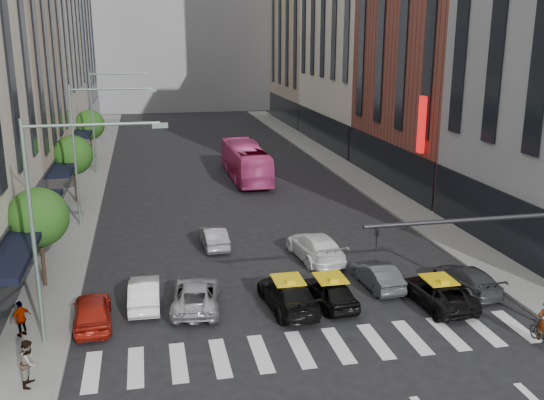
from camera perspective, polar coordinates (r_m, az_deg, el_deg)
ground at (r=23.86m, az=6.00°, el=-15.27°), size 160.00×160.00×0.00m
sidewalk_left at (r=51.16m, az=-17.14°, el=0.96°), size 3.00×96.00×0.15m
sidewalk_right at (r=54.05m, az=7.90°, el=2.24°), size 3.00×96.00×0.15m
building_left_d at (r=85.18m, az=-19.82°, el=16.33°), size 8.00×18.00×30.00m
building_right_b at (r=52.15m, az=15.52°, el=15.71°), size 8.00×18.00×26.00m
building_right_d at (r=87.75m, az=3.77°, el=16.44°), size 8.00×18.00×28.00m
tree_near at (r=31.11m, az=-21.13°, el=-1.54°), size 2.88×2.88×4.95m
tree_mid at (r=46.56m, az=-18.24°, el=4.03°), size 2.88×2.88×4.95m
tree_far at (r=62.28m, az=-16.78°, el=6.80°), size 2.88×2.88×4.95m
streetlamp_near at (r=24.53m, az=-19.65°, el=-0.25°), size 5.38×0.25×9.00m
streetlamp_mid at (r=40.12m, az=-16.85°, el=5.72°), size 5.38×0.25×9.00m
streetlamp_far at (r=55.94m, az=-15.61°, el=8.33°), size 5.38×0.25×9.00m
liberty_sign at (r=44.33m, az=13.91°, el=6.90°), size 0.30×0.70×4.00m
car_red at (r=27.49m, az=-16.55°, el=-9.96°), size 1.82×4.04×1.35m
car_white_front at (r=28.78m, az=-11.92°, el=-8.53°), size 1.46×3.95×1.29m
car_silver at (r=28.20m, az=-7.18°, el=-8.84°), size 2.66×4.77×1.26m
taxi_left at (r=27.91m, az=1.51°, el=-8.86°), size 2.31×4.90×1.38m
taxi_center at (r=28.38m, az=5.49°, el=-8.58°), size 2.00×4.01×1.31m
car_grey_mid at (r=30.62m, az=9.88°, el=-6.97°), size 1.55×3.90×1.26m
taxi_right at (r=29.26m, az=15.34°, el=-8.40°), size 2.30×4.59×1.25m
car_grey_curb at (r=31.23m, az=17.84°, el=-7.08°), size 2.14×4.37×1.22m
car_row2_left at (r=35.87m, az=-5.51°, el=-3.48°), size 1.49×3.84×1.24m
car_row2_right at (r=33.83m, az=4.08°, el=-4.39°), size 2.59×5.30×1.49m
bus at (r=52.42m, az=-2.50°, el=3.63°), size 2.75×11.22×3.12m
motorcycle at (r=27.20m, az=24.10°, el=-11.47°), size 0.74×1.81×0.93m
pedestrian_near at (r=23.55m, az=-21.89°, el=-14.01°), size 0.74×0.90×1.72m
pedestrian_far at (r=27.19m, az=-22.54°, el=-10.26°), size 0.90×0.89×1.53m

